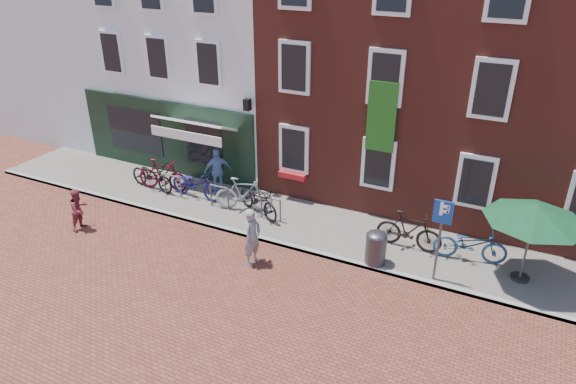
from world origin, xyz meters
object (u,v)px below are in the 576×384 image
at_px(litter_bin, 376,246).
at_px(boy, 79,209).
at_px(bicycle_5, 409,231).
at_px(bicycle_2, 196,184).
at_px(bicycle_1, 163,175).
at_px(parasol, 536,210).
at_px(bicycle_3, 244,194).
at_px(cafe_person, 218,171).
at_px(bicycle_6, 470,244).
at_px(parking_sign, 441,226).
at_px(bicycle_4, 258,200).
at_px(woman, 252,237).
at_px(bicycle_0, 152,175).

relative_size(litter_bin, boy, 0.78).
bearing_deg(bicycle_5, bicycle_2, 90.30).
distance_m(bicycle_1, bicycle_2, 1.45).
distance_m(boy, bicycle_5, 10.42).
distance_m(parasol, bicycle_3, 9.00).
relative_size(cafe_person, bicycle_5, 0.84).
xyz_separation_m(bicycle_5, bicycle_6, (1.75, 0.12, -0.06)).
distance_m(parking_sign, boy, 11.16).
distance_m(parking_sign, bicycle_4, 6.33).
bearing_deg(bicycle_6, bicycle_1, 80.70).
bearing_deg(parking_sign, boy, -169.17).
bearing_deg(bicycle_4, bicycle_2, 113.09).
xyz_separation_m(litter_bin, woman, (-3.23, -1.43, 0.21)).
bearing_deg(bicycle_4, litter_bin, -78.35).
height_order(bicycle_2, bicycle_6, same).
bearing_deg(woman, litter_bin, -59.81).
height_order(bicycle_5, bicycle_6, bicycle_5).
bearing_deg(cafe_person, parking_sign, 122.74).
distance_m(woman, cafe_person, 4.75).
bearing_deg(bicycle_3, bicycle_6, -108.36).
bearing_deg(woman, bicycle_1, 70.09).
bearing_deg(bicycle_6, bicycle_3, 81.36).
bearing_deg(boy, litter_bin, -78.33).
distance_m(bicycle_2, bicycle_5, 7.70).
height_order(parking_sign, boy, parking_sign).
bearing_deg(bicycle_1, parking_sign, -106.23).
bearing_deg(bicycle_1, bicycle_2, -98.77).
relative_size(parasol, bicycle_5, 1.31).
distance_m(parking_sign, cafe_person, 8.56).
bearing_deg(bicycle_3, parasol, -110.73).
bearing_deg(boy, bicycle_1, -13.64).
xyz_separation_m(bicycle_3, bicycle_6, (7.42, 0.19, -0.06)).
relative_size(parasol, bicycle_6, 1.27).
relative_size(bicycle_1, bicycle_4, 0.97).
distance_m(parasol, bicycle_0, 12.87).
relative_size(bicycle_1, bicycle_2, 0.97).
xyz_separation_m(cafe_person, bicycle_3, (1.56, -0.80, -0.24)).
height_order(litter_bin, bicycle_0, litter_bin).
bearing_deg(boy, cafe_person, -34.24).
bearing_deg(bicycle_6, bicycle_5, 83.97).
distance_m(litter_bin, boy, 9.47).
distance_m(bicycle_0, bicycle_1, 0.45).
bearing_deg(bicycle_4, bicycle_6, -62.54).
relative_size(bicycle_0, bicycle_2, 1.00).
bearing_deg(bicycle_5, bicycle_0, 91.01).
bearing_deg(bicycle_3, bicycle_4, -115.20).
bearing_deg(bicycle_6, parasol, -113.06).
bearing_deg(litter_bin, parasol, 14.63).
relative_size(bicycle_0, bicycle_3, 1.03).
bearing_deg(litter_bin, bicycle_4, 166.24).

